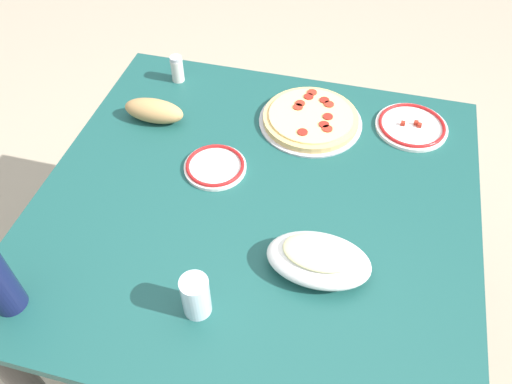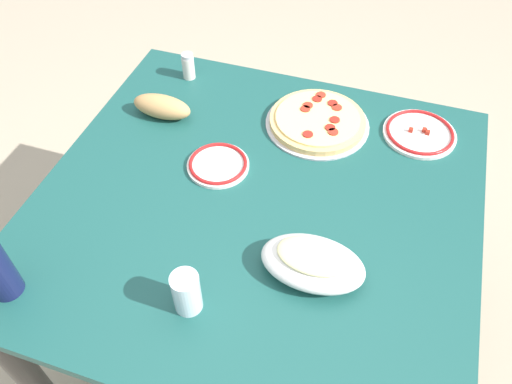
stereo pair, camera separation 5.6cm
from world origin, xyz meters
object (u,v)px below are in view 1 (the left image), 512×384
at_px(dining_table, 256,226).
at_px(bread_loaf, 154,111).
at_px(pepperoni_pizza, 311,119).
at_px(baked_pasta_dish, 319,259).
at_px(water_glass, 196,296).
at_px(side_plate_far, 412,126).
at_px(side_plate_near, 215,166).
at_px(spice_shaker, 177,69).

xyz_separation_m(dining_table, bread_loaf, (0.37, -0.23, 0.14)).
relative_size(pepperoni_pizza, bread_loaf, 1.69).
xyz_separation_m(baked_pasta_dish, water_glass, (0.23, 0.17, 0.01)).
xyz_separation_m(baked_pasta_dish, side_plate_far, (-0.18, -0.55, -0.03)).
distance_m(pepperoni_pizza, water_glass, 0.68).
bearing_deg(bread_loaf, side_plate_far, -168.42).
bearing_deg(bread_loaf, dining_table, 148.07).
bearing_deg(water_glass, bread_loaf, -60.05).
xyz_separation_m(side_plate_near, spice_shaker, (0.24, -0.35, 0.03)).
distance_m(pepperoni_pizza, spice_shaker, 0.47).
bearing_deg(side_plate_near, baked_pasta_dish, 142.52).
height_order(baked_pasta_dish, side_plate_far, baked_pasta_dish).
height_order(dining_table, side_plate_far, side_plate_far).
xyz_separation_m(pepperoni_pizza, spice_shaker, (0.45, -0.10, 0.03)).
relative_size(pepperoni_pizza, water_glass, 2.84).
relative_size(side_plate_near, spice_shaker, 1.97).
distance_m(dining_table, side_plate_far, 0.55).
distance_m(side_plate_far, bread_loaf, 0.76).
bearing_deg(dining_table, baked_pasta_dish, 138.42).
height_order(dining_table, bread_loaf, bread_loaf).
distance_m(pepperoni_pizza, side_plate_near, 0.33).
bearing_deg(water_glass, baked_pasta_dish, -144.50).
relative_size(water_glass, side_plate_near, 0.63).
relative_size(side_plate_far, spice_shaker, 2.42).
bearing_deg(bread_loaf, spice_shaker, -89.53).
xyz_separation_m(baked_pasta_dish, bread_loaf, (0.56, -0.40, -0.01)).
distance_m(baked_pasta_dish, spice_shaker, 0.83).
bearing_deg(side_plate_far, spice_shaker, -3.96).
relative_size(water_glass, side_plate_far, 0.51).
distance_m(dining_table, pepperoni_pizza, 0.37).
xyz_separation_m(dining_table, side_plate_far, (-0.37, -0.38, 0.12)).
height_order(side_plate_near, spice_shaker, spice_shaker).
xyz_separation_m(pepperoni_pizza, water_glass, (0.13, 0.67, 0.04)).
xyz_separation_m(pepperoni_pizza, baked_pasta_dish, (-0.11, 0.50, 0.03)).
bearing_deg(dining_table, side_plate_near, -30.91).
height_order(side_plate_far, spice_shaker, spice_shaker).
bearing_deg(spice_shaker, water_glass, 113.06).
xyz_separation_m(pepperoni_pizza, side_plate_near, (0.22, 0.25, -0.01)).
bearing_deg(side_plate_near, spice_shaker, -56.24).
bearing_deg(pepperoni_pizza, baked_pasta_dish, 102.14).
relative_size(baked_pasta_dish, side_plate_far, 1.14).
distance_m(side_plate_near, spice_shaker, 0.43).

